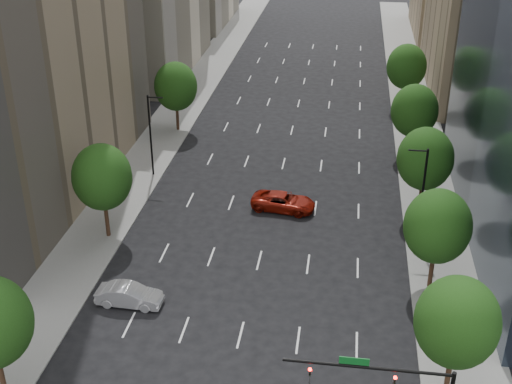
% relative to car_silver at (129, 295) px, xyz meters
% --- Properties ---
extents(sidewalk_left, '(6.00, 200.00, 0.15)m').
position_rel_car_silver_xyz_m(sidewalk_left, '(-6.50, 17.57, -0.77)').
color(sidewalk_left, slate).
rests_on(sidewalk_left, ground).
extents(sidewalk_right, '(6.00, 200.00, 0.15)m').
position_rel_car_silver_xyz_m(sidewalk_right, '(24.50, 17.57, -0.77)').
color(sidewalk_right, slate).
rests_on(sidewalk_right, ground).
extents(tree_right_1, '(5.20, 5.20, 8.75)m').
position_rel_car_silver_xyz_m(tree_right_1, '(23.00, -6.43, 4.91)').
color(tree_right_1, '#382316').
rests_on(tree_right_1, ground).
extents(tree_right_2, '(5.20, 5.20, 8.61)m').
position_rel_car_silver_xyz_m(tree_right_2, '(23.00, 5.57, 4.76)').
color(tree_right_2, '#382316').
rests_on(tree_right_2, ground).
extents(tree_right_3, '(5.20, 5.20, 8.89)m').
position_rel_car_silver_xyz_m(tree_right_3, '(23.00, 17.57, 5.05)').
color(tree_right_3, '#382316').
rests_on(tree_right_3, ground).
extents(tree_right_4, '(5.20, 5.20, 8.46)m').
position_rel_car_silver_xyz_m(tree_right_4, '(23.00, 31.57, 4.62)').
color(tree_right_4, '#382316').
rests_on(tree_right_4, ground).
extents(tree_right_5, '(5.20, 5.20, 8.75)m').
position_rel_car_silver_xyz_m(tree_right_5, '(23.00, 47.57, 4.91)').
color(tree_right_5, '#382316').
rests_on(tree_right_5, ground).
extents(tree_left_1, '(5.20, 5.20, 8.97)m').
position_rel_car_silver_xyz_m(tree_left_1, '(-5.00, 9.57, 5.12)').
color(tree_left_1, '#382316').
rests_on(tree_left_1, ground).
extents(tree_left_2, '(5.20, 5.20, 8.68)m').
position_rel_car_silver_xyz_m(tree_left_2, '(-5.00, 35.57, 4.84)').
color(tree_left_2, '#382316').
rests_on(tree_left_2, ground).
extents(streetlight_rn, '(1.70, 0.20, 9.00)m').
position_rel_car_silver_xyz_m(streetlight_rn, '(22.44, 12.57, 4.00)').
color(streetlight_rn, black).
rests_on(streetlight_rn, ground).
extents(streetlight_ln, '(1.70, 0.20, 9.00)m').
position_rel_car_silver_xyz_m(streetlight_ln, '(-4.44, 22.57, 4.00)').
color(streetlight_ln, black).
rests_on(streetlight_ln, ground).
extents(car_silver, '(5.15, 1.92, 1.68)m').
position_rel_car_silver_xyz_m(car_silver, '(0.00, 0.00, 0.00)').
color(car_silver, '#A9AAAF').
rests_on(car_silver, ground).
extents(car_red_far, '(6.47, 3.63, 1.71)m').
position_rel_car_silver_xyz_m(car_red_far, '(10.09, 16.88, 0.01)').
color(car_red_far, maroon).
rests_on(car_red_far, ground).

